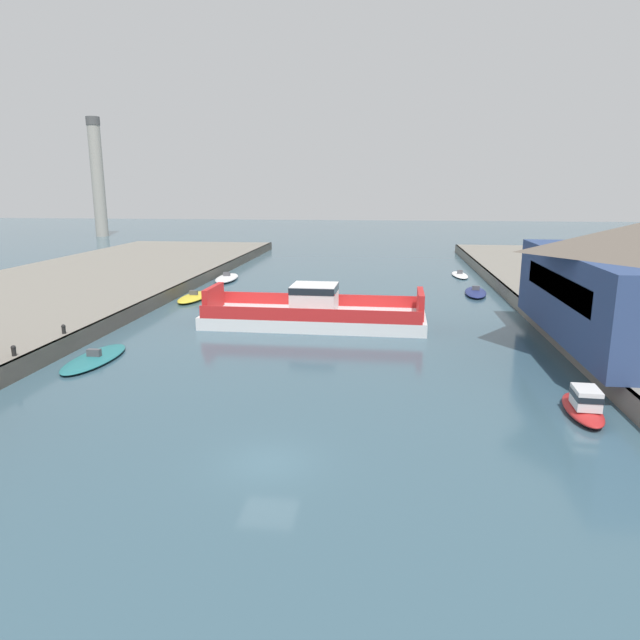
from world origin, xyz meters
TOP-DOWN VIEW (x-y plane):
  - ground_plane at (0.00, 0.00)m, footprint 400.00×400.00m
  - chain_ferry at (-1.28, 26.42)m, footprint 19.75×7.36m
  - moored_boat_near_left at (-15.40, 13.69)m, footprint 2.82×7.69m
  - moored_boat_near_right at (15.75, 7.32)m, footprint 2.05×5.16m
  - moored_boat_mid_left at (15.18, 57.64)m, footprint 2.27×6.94m
  - moored_boat_mid_right at (-16.07, 36.88)m, footprint 2.69×7.35m
  - moored_boat_far_left at (-16.14, 50.35)m, footprint 3.11×8.03m
  - moored_boat_far_right at (15.30, 43.51)m, footprint 3.06×7.53m
  - bollard_left_aft at (-18.80, 9.95)m, footprint 0.32×0.32m
  - bollard_right_aft at (18.80, 9.29)m, footprint 0.32×0.32m
  - bollard_left_far at (-18.80, 15.79)m, footprint 0.32×0.32m
  - bollard_right_far at (18.80, 15.17)m, footprint 0.32×0.32m
  - smokestack_distant_a at (-67.53, 116.38)m, footprint 3.30×3.30m

SIDE VIEW (x-z plane):
  - ground_plane at x=0.00m, z-range 0.00..0.00m
  - moored_boat_mid_left at x=15.18m, z-range -0.24..0.62m
  - moored_boat_near_left at x=-15.40m, z-range -0.24..0.63m
  - moored_boat_mid_right at x=-16.07m, z-range -0.24..0.76m
  - moored_boat_far_right at x=15.30m, z-range -0.24..0.77m
  - moored_boat_far_left at x=-16.14m, z-range -0.24..0.85m
  - moored_boat_near_right at x=15.75m, z-range -0.22..1.44m
  - chain_ferry at x=-1.28m, z-range -0.73..2.94m
  - bollard_left_aft at x=-18.80m, z-range 1.41..2.12m
  - bollard_right_aft at x=18.80m, z-range 1.41..2.12m
  - bollard_left_far at x=-18.80m, z-range 1.41..2.12m
  - bollard_right_far at x=18.80m, z-range 1.41..2.12m
  - smokestack_distant_a at x=-67.53m, z-range 1.01..30.09m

